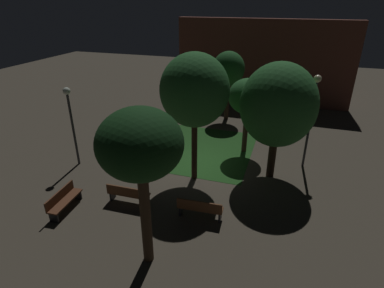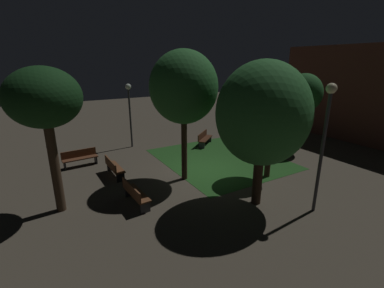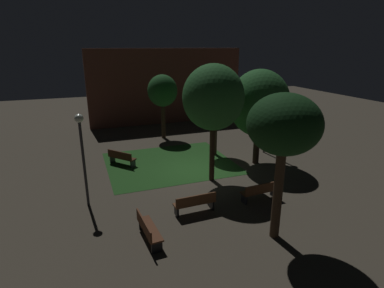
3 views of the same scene
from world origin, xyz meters
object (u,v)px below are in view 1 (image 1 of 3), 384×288
(bench_front_left, at_px, (63,200))
(tree_back_right, at_px, (140,146))
(bench_near_trees, at_px, (200,208))
(lamp_post_near_wall, at_px, (313,107))
(tree_near_wall, at_px, (278,105))
(bench_corner, at_px, (128,194))
(tree_left_canopy, at_px, (248,97))
(bench_path_side, at_px, (150,130))
(lamp_post_path_center, at_px, (70,113))
(tree_lawn_side, at_px, (228,70))
(tree_tall_center, at_px, (195,91))

(bench_front_left, xyz_separation_m, tree_back_right, (4.45, -1.36, 3.73))
(bench_near_trees, bearing_deg, tree_back_right, -111.44)
(lamp_post_near_wall, bearing_deg, tree_near_wall, -135.96)
(tree_near_wall, bearing_deg, lamp_post_near_wall, 44.04)
(bench_corner, bearing_deg, bench_near_trees, 0.00)
(bench_near_trees, bearing_deg, lamp_post_near_wall, 55.80)
(bench_near_trees, height_order, tree_left_canopy, tree_left_canopy)
(bench_path_side, bearing_deg, bench_corner, -72.44)
(lamp_post_path_center, bearing_deg, bench_near_trees, -17.36)
(tree_left_canopy, bearing_deg, bench_near_trees, -95.85)
(tree_left_canopy, bearing_deg, lamp_post_near_wall, -13.98)
(tree_lawn_side, distance_m, tree_near_wall, 8.04)
(tree_lawn_side, xyz_separation_m, tree_near_wall, (3.78, -7.10, 0.06))
(tree_near_wall, bearing_deg, lamp_post_path_center, -168.84)
(bench_corner, height_order, tree_lawn_side, tree_lawn_side)
(tree_tall_center, xyz_separation_m, tree_back_right, (0.13, -5.45, -0.13))
(tree_tall_center, relative_size, lamp_post_near_wall, 1.25)
(bench_near_trees, bearing_deg, tree_lawn_side, 97.21)
(bench_corner, distance_m, bench_front_left, 2.60)
(bench_corner, distance_m, tree_near_wall, 7.62)
(tree_tall_center, xyz_separation_m, lamp_post_near_wall, (5.03, 2.85, -1.12))
(tree_near_wall, height_order, tree_back_right, tree_near_wall)
(tree_tall_center, bearing_deg, tree_near_wall, 21.23)
(tree_tall_center, bearing_deg, bench_front_left, -136.59)
(tree_back_right, xyz_separation_m, lamp_post_near_wall, (4.90, 8.30, -0.99))
(tree_left_canopy, bearing_deg, lamp_post_path_center, -152.37)
(bench_path_side, relative_size, bench_front_left, 0.93)
(bench_front_left, xyz_separation_m, lamp_post_path_center, (-1.91, 3.52, 2.36))
(tree_left_canopy, height_order, tree_near_wall, tree_near_wall)
(tree_back_right, bearing_deg, bench_front_left, 162.97)
(tree_near_wall, bearing_deg, bench_corner, -142.56)
(bench_corner, bearing_deg, tree_tall_center, 54.75)
(bench_front_left, relative_size, tree_near_wall, 0.33)
(tree_lawn_side, bearing_deg, bench_near_trees, -82.79)
(tree_back_right, distance_m, lamp_post_near_wall, 9.69)
(bench_front_left, height_order, lamp_post_path_center, lamp_post_path_center)
(tree_tall_center, bearing_deg, lamp_post_path_center, -174.84)
(bench_front_left, height_order, lamp_post_near_wall, lamp_post_near_wall)
(tree_near_wall, bearing_deg, tree_tall_center, -158.77)
(bench_corner, relative_size, tree_lawn_side, 0.38)
(bench_front_left, relative_size, lamp_post_path_center, 0.44)
(bench_front_left, relative_size, tree_back_right, 0.34)
(tree_lawn_side, distance_m, lamp_post_path_center, 10.83)
(bench_corner, xyz_separation_m, lamp_post_near_wall, (7.06, 5.72, 2.74))
(bench_path_side, bearing_deg, tree_lawn_side, 50.36)
(lamp_post_path_center, distance_m, lamp_post_near_wall, 11.78)
(lamp_post_near_wall, bearing_deg, tree_lawn_side, 133.48)
(bench_corner, xyz_separation_m, lamp_post_path_center, (-4.20, 2.31, 2.36))
(bench_path_side, bearing_deg, lamp_post_near_wall, -5.95)
(tree_back_right, xyz_separation_m, lamp_post_path_center, (-6.36, 4.89, -1.37))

